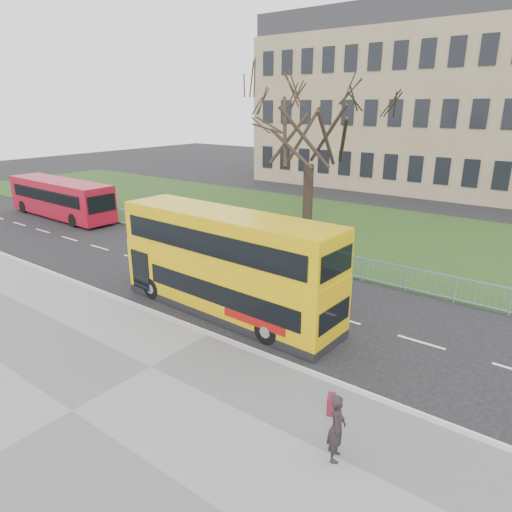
% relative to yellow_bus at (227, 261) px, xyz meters
% --- Properties ---
extents(ground, '(120.00, 120.00, 0.00)m').
position_rel_yellow_bus_xyz_m(ground, '(0.77, -0.39, -2.08)').
color(ground, black).
rests_on(ground, ground).
extents(pavement, '(80.00, 10.50, 0.12)m').
position_rel_yellow_bus_xyz_m(pavement, '(0.77, -7.14, -2.02)').
color(pavement, slate).
rests_on(pavement, ground).
extents(kerb, '(80.00, 0.20, 0.14)m').
position_rel_yellow_bus_xyz_m(kerb, '(0.77, -1.94, -2.01)').
color(kerb, '#99989B').
rests_on(kerb, ground).
extents(grass_verge, '(80.00, 15.40, 0.08)m').
position_rel_yellow_bus_xyz_m(grass_verge, '(0.77, 13.91, -2.04)').
color(grass_verge, '#243C15').
rests_on(grass_verge, ground).
extents(guard_railing, '(40.00, 0.12, 1.10)m').
position_rel_yellow_bus_xyz_m(guard_railing, '(0.77, 6.21, -1.53)').
color(guard_railing, '#7FA6E2').
rests_on(guard_railing, ground).
extents(bare_tree, '(7.49, 7.49, 10.70)m').
position_rel_yellow_bus_xyz_m(bare_tree, '(-2.23, 9.61, 3.35)').
color(bare_tree, black).
rests_on(bare_tree, grass_verge).
extents(civic_building, '(30.00, 15.00, 14.00)m').
position_rel_yellow_bus_xyz_m(civic_building, '(-4.23, 34.61, 4.92)').
color(civic_building, '#866E55').
rests_on(civic_building, ground).
extents(yellow_bus, '(9.32, 2.58, 3.87)m').
position_rel_yellow_bus_xyz_m(yellow_bus, '(0.00, 0.00, 0.00)').
color(yellow_bus, '#D5A908').
rests_on(yellow_bus, ground).
extents(red_bus, '(10.04, 2.57, 2.63)m').
position_rel_yellow_bus_xyz_m(red_bus, '(-19.66, 5.00, -0.68)').
color(red_bus, maroon).
rests_on(red_bus, ground).
extents(pedestrian, '(0.58, 0.69, 1.61)m').
position_rel_yellow_bus_xyz_m(pedestrian, '(6.98, -4.54, -1.15)').
color(pedestrian, black).
rests_on(pedestrian, pavement).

